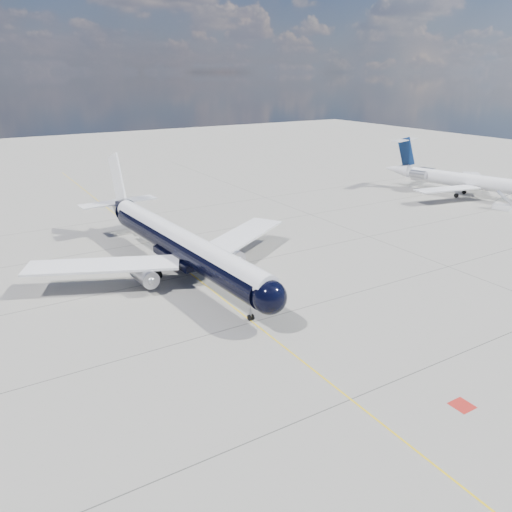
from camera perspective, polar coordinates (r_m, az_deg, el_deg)
The scene contains 6 objects.
ground at distance 67.89m, azimuth -9.07°, elevation -0.73°, with size 320.00×320.00×0.00m, color gray.
taxiway_centerline at distance 63.59m, azimuth -7.34°, elevation -2.10°, with size 0.16×160.00×0.01m, color #E1BB0B.
red_marking at distance 42.95m, azimuth 22.49°, elevation -15.50°, with size 1.60×1.60×0.01m, color maroon.
main_airliner at distance 63.29m, azimuth -8.98°, elevation 1.56°, with size 36.52×44.55×12.86m.
regional_jet at distance 111.87m, azimuth 22.00°, elevation 8.21°, with size 27.12×31.85×11.01m.
boarding_stair at distance 104.14m, azimuth 26.41°, elevation 5.16°, with size 3.36×3.79×3.51m.
Camera 1 is at (-23.27, -29.09, 24.01)m, focal length 35.00 mm.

